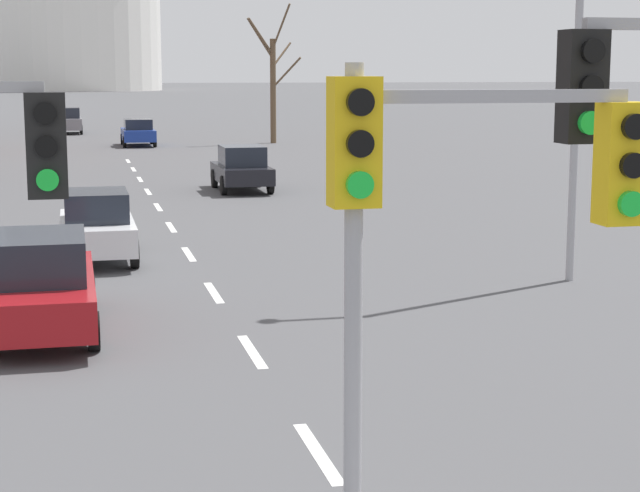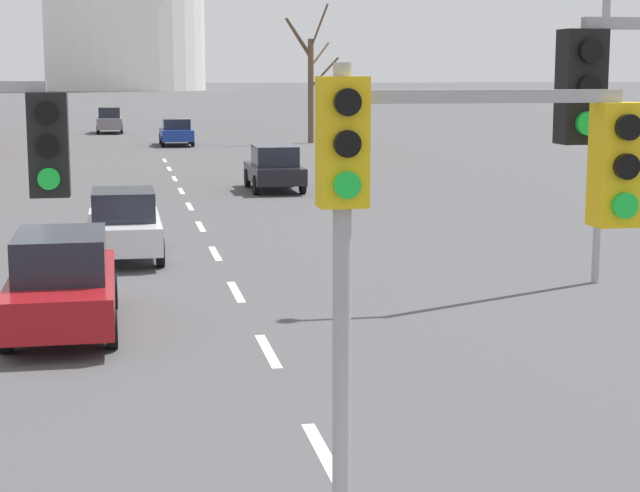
% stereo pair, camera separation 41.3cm
% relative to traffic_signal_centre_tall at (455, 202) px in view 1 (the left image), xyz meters
% --- Properties ---
extents(lane_stripe_1, '(0.16, 2.00, 0.01)m').
position_rel_traffic_signal_centre_tall_xyz_m(lane_stripe_1, '(-0.27, 3.52, -3.24)').
color(lane_stripe_1, silver).
rests_on(lane_stripe_1, ground_plane).
extents(lane_stripe_2, '(0.16, 2.00, 0.01)m').
position_rel_traffic_signal_centre_tall_xyz_m(lane_stripe_2, '(-0.27, 8.02, -3.24)').
color(lane_stripe_2, silver).
rests_on(lane_stripe_2, ground_plane).
extents(lane_stripe_3, '(0.16, 2.00, 0.01)m').
position_rel_traffic_signal_centre_tall_xyz_m(lane_stripe_3, '(-0.27, 12.52, -3.24)').
color(lane_stripe_3, silver).
rests_on(lane_stripe_3, ground_plane).
extents(lane_stripe_4, '(0.16, 2.00, 0.01)m').
position_rel_traffic_signal_centre_tall_xyz_m(lane_stripe_4, '(-0.27, 17.02, -3.24)').
color(lane_stripe_4, silver).
rests_on(lane_stripe_4, ground_plane).
extents(lane_stripe_5, '(0.16, 2.00, 0.01)m').
position_rel_traffic_signal_centre_tall_xyz_m(lane_stripe_5, '(-0.27, 21.52, -3.24)').
color(lane_stripe_5, silver).
rests_on(lane_stripe_5, ground_plane).
extents(lane_stripe_6, '(0.16, 2.00, 0.01)m').
position_rel_traffic_signal_centre_tall_xyz_m(lane_stripe_6, '(-0.27, 26.02, -3.24)').
color(lane_stripe_6, silver).
rests_on(lane_stripe_6, ground_plane).
extents(lane_stripe_7, '(0.16, 2.00, 0.01)m').
position_rel_traffic_signal_centre_tall_xyz_m(lane_stripe_7, '(-0.27, 30.52, -3.24)').
color(lane_stripe_7, silver).
rests_on(lane_stripe_7, ground_plane).
extents(lane_stripe_8, '(0.16, 2.00, 0.01)m').
position_rel_traffic_signal_centre_tall_xyz_m(lane_stripe_8, '(-0.27, 35.02, -3.24)').
color(lane_stripe_8, silver).
rests_on(lane_stripe_8, ground_plane).
extents(lane_stripe_9, '(0.16, 2.00, 0.01)m').
position_rel_traffic_signal_centre_tall_xyz_m(lane_stripe_9, '(-0.27, 39.52, -3.24)').
color(lane_stripe_9, silver).
rests_on(lane_stripe_9, ground_plane).
extents(lane_stripe_10, '(0.16, 2.00, 0.01)m').
position_rel_traffic_signal_centre_tall_xyz_m(lane_stripe_10, '(-0.27, 44.02, -3.24)').
color(lane_stripe_10, silver).
rests_on(lane_stripe_10, ground_plane).
extents(traffic_signal_centre_tall, '(2.54, 0.34, 4.28)m').
position_rel_traffic_signal_centre_tall_xyz_m(traffic_signal_centre_tall, '(0.00, 0.00, 0.00)').
color(traffic_signal_centre_tall, '#9E9EA3').
rests_on(traffic_signal_centre_tall, ground_plane).
extents(sedan_near_left, '(1.77, 4.35, 1.78)m').
position_rel_traffic_signal_centre_tall_xyz_m(sedan_near_left, '(-2.99, 67.97, -2.37)').
color(sedan_near_left, slate).
rests_on(sedan_near_left, ground_plane).
extents(sedan_near_right, '(1.75, 4.57, 1.65)m').
position_rel_traffic_signal_centre_tall_xyz_m(sedan_near_right, '(-3.39, 9.98, -2.43)').
color(sedan_near_right, maroon).
rests_on(sedan_near_right, ground_plane).
extents(sedan_mid_centre, '(1.86, 4.24, 1.55)m').
position_rel_traffic_signal_centre_tall_xyz_m(sedan_mid_centre, '(0.87, 54.55, -2.46)').
color(sedan_mid_centre, navy).
rests_on(sedan_mid_centre, ground_plane).
extents(sedan_far_left, '(1.69, 3.95, 1.59)m').
position_rel_traffic_signal_centre_tall_xyz_m(sedan_far_left, '(-2.35, 16.69, -2.45)').
color(sedan_far_left, silver).
rests_on(sedan_far_left, ground_plane).
extents(sedan_far_right, '(1.82, 3.98, 1.62)m').
position_rel_traffic_signal_centre_tall_xyz_m(sedan_far_right, '(3.03, 30.03, -2.43)').
color(sedan_far_right, black).
rests_on(sedan_far_right, ground_plane).
extents(bare_tree_right_near, '(3.12, 2.38, 8.10)m').
position_rel_traffic_signal_centre_tall_xyz_m(bare_tree_right_near, '(8.88, 55.15, 0.38)').
color(bare_tree_right_near, brown).
rests_on(bare_tree_right_near, ground_plane).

